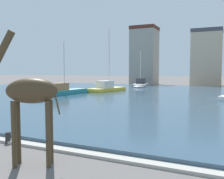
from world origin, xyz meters
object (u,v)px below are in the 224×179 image
object	(u,v)px
giraffe_statue	(28,94)
mooring_bollard	(8,138)
sailboat_teal	(64,92)
sailboat_grey	(140,85)
sailboat_yellow	(109,89)

from	to	relation	value
giraffe_statue	mooring_bollard	world-z (taller)	giraffe_statue
sailboat_teal	sailboat_grey	world-z (taller)	sailboat_grey
sailboat_teal	mooring_bollard	distance (m)	20.24
sailboat_grey	mooring_bollard	world-z (taller)	sailboat_grey
sailboat_grey	giraffe_statue	bearing A→B (deg)	-77.09
giraffe_statue	sailboat_grey	xyz separation A→B (m)	(-8.82, 38.47, -1.86)
giraffe_statue	sailboat_yellow	world-z (taller)	sailboat_yellow
sailboat_yellow	mooring_bollard	distance (m)	25.97
giraffe_statue	sailboat_teal	distance (m)	23.06
sailboat_teal	sailboat_yellow	distance (m)	7.74
mooring_bollard	sailboat_teal	bearing A→B (deg)	118.65
giraffe_statue	mooring_bollard	xyz separation A→B (m)	(-2.71, 1.58, -2.21)
giraffe_statue	sailboat_yellow	xyz separation A→B (m)	(-9.71, 26.59, -1.86)
giraffe_statue	mooring_bollard	bearing A→B (deg)	149.76
sailboat_teal	giraffe_statue	bearing A→B (deg)	-57.31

